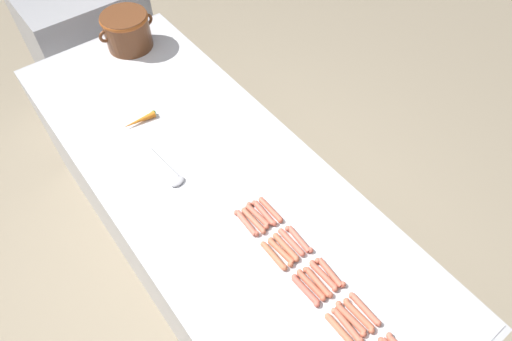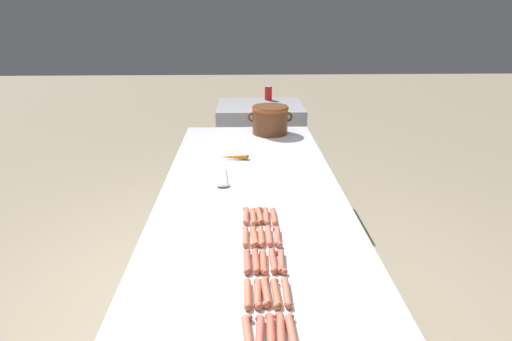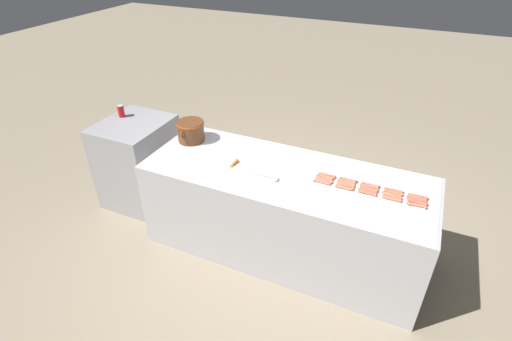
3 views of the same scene
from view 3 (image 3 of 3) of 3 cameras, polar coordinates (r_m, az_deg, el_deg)
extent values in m
plane|color=gray|center=(3.83, 3.91, -11.07)|extent=(20.00, 20.00, 0.00)
cube|color=#BCBCC1|center=(3.55, 4.17, -6.11)|extent=(0.92, 2.47, 0.85)
cube|color=silver|center=(3.30, 4.46, -0.32)|extent=(0.90, 2.42, 0.00)
cube|color=#A0A0A4|center=(4.37, -16.82, 1.22)|extent=(0.74, 0.64, 0.93)
cylinder|color=#D37255|center=(3.14, 22.49, -4.71)|extent=(0.03, 0.13, 0.02)
sphere|color=#D37255|center=(3.14, 23.63, -5.02)|extent=(0.02, 0.02, 0.02)
sphere|color=#D37255|center=(3.14, 21.36, -4.40)|extent=(0.02, 0.02, 0.02)
cylinder|color=#CD7250|center=(3.14, 19.31, -3.96)|extent=(0.02, 0.13, 0.02)
sphere|color=#CD7250|center=(3.14, 20.45, -4.22)|extent=(0.02, 0.02, 0.02)
sphere|color=#CD7250|center=(3.14, 18.16, -3.69)|extent=(0.02, 0.02, 0.02)
cylinder|color=#D66552|center=(3.15, 16.01, -3.18)|extent=(0.03, 0.13, 0.02)
sphere|color=#D66552|center=(3.14, 17.14, -3.46)|extent=(0.02, 0.02, 0.02)
sphere|color=#D66552|center=(3.16, 14.88, -2.89)|extent=(0.02, 0.02, 0.02)
cylinder|color=#CA714D|center=(3.16, 12.81, -2.47)|extent=(0.03, 0.13, 0.02)
sphere|color=#CA714D|center=(3.16, 13.95, -2.73)|extent=(0.02, 0.02, 0.02)
sphere|color=#CA714D|center=(3.17, 11.69, -2.21)|extent=(0.02, 0.02, 0.02)
cylinder|color=#D76B55|center=(3.20, 9.66, -1.68)|extent=(0.03, 0.13, 0.02)
sphere|color=#D76B55|center=(3.19, 10.78, -1.91)|extent=(0.02, 0.02, 0.02)
sphere|color=#D76B55|center=(3.21, 8.54, -1.44)|extent=(0.02, 0.02, 0.02)
cylinder|color=#C96455|center=(3.17, 22.61, -4.37)|extent=(0.03, 0.13, 0.02)
sphere|color=#C96455|center=(3.18, 23.75, -4.57)|extent=(0.02, 0.02, 0.02)
sphere|color=#C96455|center=(3.17, 21.46, -4.16)|extent=(0.02, 0.02, 0.02)
cylinder|color=#D36F54|center=(3.17, 19.38, -3.65)|extent=(0.03, 0.13, 0.02)
sphere|color=#D36F54|center=(3.17, 20.52, -3.88)|extent=(0.02, 0.02, 0.02)
sphere|color=#D36F54|center=(3.17, 18.23, -3.42)|extent=(0.02, 0.02, 0.02)
cylinder|color=#D3694C|center=(3.18, 16.06, -2.87)|extent=(0.03, 0.13, 0.02)
sphere|color=#D3694C|center=(3.17, 17.19, -3.16)|extent=(0.02, 0.02, 0.02)
sphere|color=#D3694C|center=(3.18, 14.95, -2.58)|extent=(0.02, 0.02, 0.02)
cylinder|color=#D2704D|center=(3.19, 13.01, -2.17)|extent=(0.03, 0.13, 0.02)
sphere|color=#D2704D|center=(3.18, 14.10, -2.48)|extent=(0.02, 0.02, 0.02)
sphere|color=#D2704D|center=(3.20, 11.92, -1.86)|extent=(0.02, 0.02, 0.02)
cylinder|color=#CB6F53|center=(3.22, 9.97, -1.42)|extent=(0.03, 0.13, 0.02)
sphere|color=#CB6F53|center=(3.21, 11.06, -1.70)|extent=(0.02, 0.02, 0.02)
sphere|color=#CB6F53|center=(3.23, 8.88, -1.15)|extent=(0.02, 0.02, 0.02)
cylinder|color=#D3644E|center=(3.20, 22.53, -4.04)|extent=(0.03, 0.13, 0.02)
sphere|color=#D3644E|center=(3.20, 23.66, -4.27)|extent=(0.02, 0.02, 0.02)
sphere|color=#D3644E|center=(3.19, 21.40, -3.80)|extent=(0.02, 0.02, 0.02)
cylinder|color=#D16D51|center=(3.19, 19.29, -3.34)|extent=(0.03, 0.13, 0.02)
sphere|color=#D16D51|center=(3.19, 20.41, -3.63)|extent=(0.02, 0.02, 0.02)
sphere|color=#D16D51|center=(3.19, 18.18, -3.05)|extent=(0.02, 0.02, 0.02)
cylinder|color=#CA694C|center=(3.20, 16.27, -2.63)|extent=(0.03, 0.13, 0.02)
sphere|color=#CA694C|center=(3.20, 17.40, -2.88)|extent=(0.02, 0.02, 0.02)
sphere|color=#CA694C|center=(3.20, 15.14, -2.39)|extent=(0.02, 0.02, 0.02)
cylinder|color=#CE6F4F|center=(3.21, 13.07, -1.89)|extent=(0.03, 0.13, 0.02)
sphere|color=#CE6F4F|center=(3.21, 14.18, -2.16)|extent=(0.02, 0.02, 0.02)
sphere|color=#CE6F4F|center=(3.22, 11.97, -1.62)|extent=(0.02, 0.02, 0.02)
cylinder|color=#CB6951|center=(3.24, 9.94, -1.14)|extent=(0.03, 0.13, 0.02)
sphere|color=#CB6951|center=(3.23, 11.01, -1.44)|extent=(0.02, 0.02, 0.02)
sphere|color=#CB6951|center=(3.26, 8.88, -0.84)|extent=(0.02, 0.02, 0.02)
cylinder|color=#CB654E|center=(3.22, 22.53, -3.75)|extent=(0.03, 0.13, 0.02)
sphere|color=#CB654E|center=(3.23, 23.65, -3.97)|extent=(0.02, 0.02, 0.02)
sphere|color=#CB654E|center=(3.21, 21.40, -3.53)|extent=(0.02, 0.02, 0.02)
cylinder|color=#CC6D4D|center=(3.22, 19.53, -3.08)|extent=(0.03, 0.13, 0.02)
sphere|color=#CC6D4D|center=(3.21, 20.64, -3.36)|extent=(0.02, 0.02, 0.02)
sphere|color=#CC6D4D|center=(3.22, 18.42, -2.80)|extent=(0.02, 0.02, 0.02)
cylinder|color=#D36A52|center=(3.23, 16.27, -2.28)|extent=(0.03, 0.13, 0.02)
sphere|color=#D36A52|center=(3.22, 17.38, -2.56)|extent=(0.02, 0.02, 0.02)
sphere|color=#D36A52|center=(3.23, 15.17, -2.01)|extent=(0.02, 0.02, 0.02)
cylinder|color=#D66C55|center=(3.24, 13.13, -1.59)|extent=(0.02, 0.13, 0.02)
sphere|color=#D66C55|center=(3.23, 14.24, -1.84)|extent=(0.02, 0.02, 0.02)
sphere|color=#D66C55|center=(3.25, 12.04, -1.33)|extent=(0.02, 0.02, 0.02)
cylinder|color=#CE6A54|center=(3.27, 10.19, -0.91)|extent=(0.03, 0.13, 0.02)
sphere|color=#CE6A54|center=(3.26, 11.29, -1.14)|extent=(0.02, 0.02, 0.02)
sphere|color=#CE6A54|center=(3.28, 9.10, -0.67)|extent=(0.02, 0.02, 0.02)
cylinder|color=#D16E55|center=(3.24, 22.69, -3.49)|extent=(0.03, 0.13, 0.02)
sphere|color=#D16E55|center=(3.25, 23.79, -3.76)|extent=(0.02, 0.02, 0.02)
sphere|color=#D16E55|center=(3.24, 21.58, -3.21)|extent=(0.02, 0.02, 0.02)
cylinder|color=#D06F56|center=(3.24, 19.55, -2.74)|extent=(0.03, 0.13, 0.02)
sphere|color=#D06F56|center=(3.24, 20.66, -2.99)|extent=(0.02, 0.02, 0.02)
sphere|color=#D06F56|center=(3.24, 18.44, -2.49)|extent=(0.02, 0.02, 0.02)
cylinder|color=#D76950|center=(3.25, 16.47, -2.04)|extent=(0.03, 0.13, 0.02)
sphere|color=#D76950|center=(3.25, 17.58, -2.25)|extent=(0.02, 0.02, 0.02)
sphere|color=#D76950|center=(3.25, 15.35, -1.83)|extent=(0.02, 0.02, 0.02)
cylinder|color=#D26A56|center=(3.27, 13.41, -1.32)|extent=(0.03, 0.13, 0.02)
sphere|color=#D26A56|center=(3.26, 14.52, -1.54)|extent=(0.02, 0.02, 0.02)
sphere|color=#D26A56|center=(3.27, 12.31, -1.10)|extent=(0.02, 0.02, 0.02)
cylinder|color=#D6674E|center=(3.29, 10.41, -0.64)|extent=(0.02, 0.13, 0.02)
sphere|color=#D6674E|center=(3.28, 11.49, -0.90)|extent=(0.02, 0.02, 0.02)
sphere|color=#D6674E|center=(3.30, 9.35, -0.39)|extent=(0.02, 0.02, 0.02)
cylinder|color=brown|center=(3.79, -9.53, 5.72)|extent=(0.25, 0.25, 0.20)
torus|color=#9E4A1B|center=(3.75, -9.65, 6.87)|extent=(0.26, 0.26, 0.03)
torus|color=brown|center=(3.69, -10.62, 5.16)|extent=(0.07, 0.02, 0.07)
torus|color=brown|center=(3.87, -8.55, 6.78)|extent=(0.07, 0.02, 0.07)
cylinder|color=#B7B7BC|center=(3.24, 0.86, -0.70)|extent=(0.03, 0.22, 0.01)
ellipsoid|color=#B7B7BC|center=(3.19, 2.94, -1.29)|extent=(0.07, 0.06, 0.02)
cone|color=orange|center=(3.37, -3.49, 0.85)|extent=(0.17, 0.04, 0.03)
sphere|color=#387F2D|center=(3.44, -2.93, 1.56)|extent=(0.02, 0.02, 0.02)
cylinder|color=red|center=(4.31, -19.19, 8.22)|extent=(0.07, 0.07, 0.12)
cylinder|color=silver|center=(4.29, -19.34, 8.97)|extent=(0.06, 0.06, 0.00)
camera|label=1|loc=(2.07, 31.58, 22.03)|focal=30.79mm
camera|label=2|loc=(2.96, 44.80, 4.50)|focal=30.55mm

